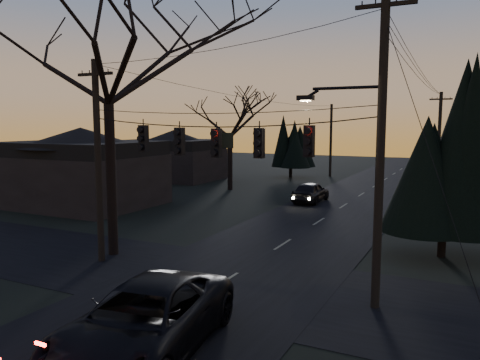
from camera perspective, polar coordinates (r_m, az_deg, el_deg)
The scene contains 15 objects.
main_road at distance 26.78m, azimuth 8.34°, elevation -5.83°, with size 8.00×120.00×0.02m, color black.
cross_road at distance 17.89m, azimuth -1.91°, elevation -12.27°, with size 60.00×7.00×0.02m, color black.
utility_pole_right at distance 16.19m, azimuth 16.11°, elevation -14.69°, with size 5.00×0.30×10.00m, color black, non-canonical shape.
utility_pole_left at distance 21.27m, azimuth -16.49°, elevation -9.44°, with size 1.80×0.30×8.50m, color black, non-canonical shape.
utility_pole_far_r at distance 43.34m, azimuth 22.80°, elevation -1.43°, with size 1.80×0.30×8.50m, color black, non-canonical shape.
utility_pole_far_l at distance 53.09m, azimuth 10.91°, elevation 0.43°, with size 0.30×0.30×8.00m, color black, non-canonical shape.
span_signal_assembly at distance 17.03m, azimuth -2.69°, elevation 4.76°, with size 11.50×0.44×1.58m.
bare_tree_left at distance 21.68m, azimuth -15.96°, elevation 16.02°, with size 11.19×11.19×13.46m.
evergreen_right at distance 22.12m, azimuth 23.92°, elevation 3.93°, with size 4.12×4.12×8.74m.
bare_tree_dist at distance 41.43m, azimuth -1.24°, elevation 7.79°, with size 7.40×7.40×9.33m.
evergreen_dist at distance 51.34m, azimuth 6.23°, elevation 4.41°, with size 3.75×3.75×6.17m.
house_left_near at distance 35.42m, azimuth -18.72°, elevation 1.55°, with size 10.00×8.00×5.60m.
house_left_far at distance 49.67m, azimuth -8.04°, elevation 3.05°, with size 9.00×7.00×5.20m.
suv_near at distance 12.65m, azimuth -11.55°, elevation -16.49°, with size 2.96×6.41×1.78m, color black.
sedan_oncoming_a at distance 35.45m, azimuth 8.61°, elevation -1.46°, with size 1.82×4.52×1.54m, color black.
Camera 1 is at (8.03, -4.87, 5.89)m, focal length 35.00 mm.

